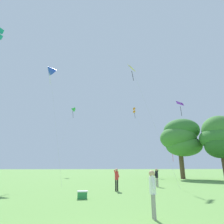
% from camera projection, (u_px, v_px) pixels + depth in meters
% --- Properties ---
extents(kite_blue_delta, '(4.91, 8.70, 17.19)m').
position_uv_depth(kite_blue_delta, '(50.00, 70.00, 28.84)').
color(kite_blue_delta, blue).
rests_on(kite_blue_delta, ground_plane).
extents(kite_yellow_diamond, '(2.31, 8.92, 16.32)m').
position_uv_depth(kite_yellow_diamond, '(133.00, 72.00, 26.94)').
color(kite_yellow_diamond, yellow).
rests_on(kite_yellow_diamond, ground_plane).
extents(kite_orange_box, '(3.72, 5.87, 15.64)m').
position_uv_depth(kite_orange_box, '(134.00, 111.00, 44.98)').
color(kite_orange_box, orange).
rests_on(kite_orange_box, ground_plane).
extents(kite_teal_box, '(2.14, 7.22, 25.68)m').
position_uv_depth(kite_teal_box, '(0.00, 35.00, 33.19)').
color(kite_teal_box, teal).
rests_on(kite_teal_box, ground_plane).
extents(kite_purple_streamer, '(3.34, 8.91, 17.25)m').
position_uv_depth(kite_purple_streamer, '(181.00, 107.00, 44.32)').
color(kite_purple_streamer, purple).
rests_on(kite_purple_streamer, ground_plane).
extents(kite_green_small, '(4.36, 5.85, 17.08)m').
position_uv_depth(kite_green_small, '(73.00, 109.00, 48.83)').
color(kite_green_small, green).
rests_on(kite_green_small, ground_plane).
extents(kite_black_large, '(4.36, 5.99, 6.63)m').
position_uv_depth(kite_black_large, '(172.00, 152.00, 47.12)').
color(kite_black_large, black).
rests_on(kite_black_large, ground_plane).
extents(person_far_back, '(0.52, 0.28, 1.66)m').
position_uv_depth(person_far_back, '(157.00, 176.00, 17.93)').
color(person_far_back, gray).
rests_on(person_far_back, ground_plane).
extents(person_in_red_shirt, '(0.51, 0.34, 1.69)m').
position_uv_depth(person_in_red_shirt, '(117.00, 177.00, 14.76)').
color(person_in_red_shirt, black).
rests_on(person_in_red_shirt, ground_plane).
extents(person_near_tree, '(0.23, 0.54, 1.67)m').
position_uv_depth(person_near_tree, '(153.00, 189.00, 6.91)').
color(person_near_tree, gray).
rests_on(person_near_tree, ground_plane).
extents(tree_right_cluster, '(6.64, 5.98, 9.74)m').
position_uv_depth(tree_right_cluster, '(181.00, 138.00, 31.37)').
color(tree_right_cluster, brown).
rests_on(tree_right_cluster, ground_plane).
extents(tree_left_oak, '(5.50, 5.50, 9.24)m').
position_uv_depth(tree_left_oak, '(219.00, 137.00, 27.46)').
color(tree_left_oak, brown).
rests_on(tree_left_oak, ground_plane).
extents(picnic_cooler, '(0.60, 0.40, 0.44)m').
position_uv_depth(picnic_cooler, '(82.00, 195.00, 11.03)').
color(picnic_cooler, '#2D8C47').
rests_on(picnic_cooler, ground_plane).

